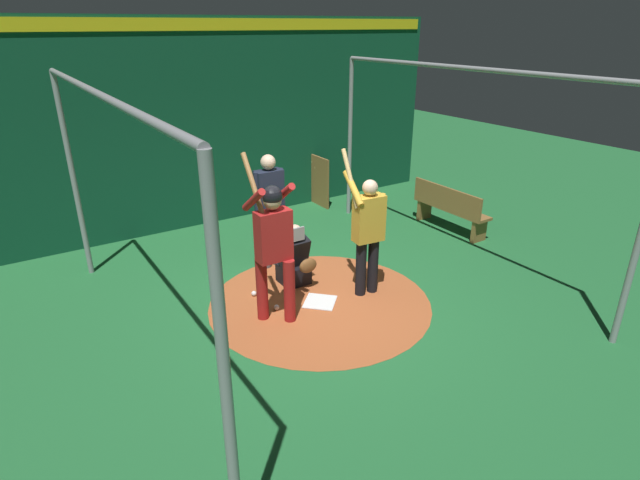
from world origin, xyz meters
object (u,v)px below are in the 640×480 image
home_plate (320,302)px  visitor (368,229)px  bench (449,208)px  baseball_1 (254,293)px  batter (273,241)px  umpire (270,205)px  baseball_0 (277,307)px  catcher (295,261)px  bat_rack (317,181)px

home_plate → visitor: 1.21m
bench → baseball_1: (0.31, -4.19, -0.40)m
batter → umpire: size_ratio=1.19×
visitor → baseball_0: visitor is taller
batter → catcher: batter is taller
catcher → bat_rack: bearing=142.4°
bat_rack → baseball_1: 4.22m
home_plate → bat_rack: bearing=147.9°
visitor → baseball_1: (-0.78, -1.41, -0.94)m
batter → baseball_1: size_ratio=29.19×
catcher → baseball_1: catcher is taller
bench → baseball_0: bearing=-78.7°
visitor → catcher: bearing=-131.7°
batter → baseball_0: (-0.18, 0.11, -1.08)m
home_plate → bat_rack: (-3.63, 2.28, 0.48)m
home_plate → umpire: umpire is taller
umpire → catcher: bearing=-0.1°
catcher → umpire: umpire is taller
catcher → bat_rack: size_ratio=0.90×
bat_rack → baseball_1: bat_rack is taller
bat_rack → bench: 2.92m
umpire → baseball_1: 1.42m
bat_rack → bench: size_ratio=0.65×
visitor → bench: visitor is taller
catcher → baseball_1: (0.01, -0.70, -0.33)m
batter → bat_rack: 4.77m
catcher → umpire: (-0.74, 0.00, 0.65)m
umpire → visitor: visitor is taller
home_plate → bat_rack: bat_rack is taller
umpire → bench: bearing=82.7°
home_plate → bench: 3.66m
catcher → bench: catcher is taller
baseball_1 → visitor: bearing=61.1°
batter → umpire: (-1.46, 0.72, -0.09)m
umpire → bat_rack: (-2.21, 2.27, -0.53)m
bench → baseball_0: bench is taller
umpire → visitor: bearing=24.9°
catcher → baseball_1: 0.77m
visitor → home_plate: bearing=-92.3°
umpire → baseball_1: bearing=-42.7°
visitor → baseball_0: size_ratio=27.79×
batter → baseball_1: batter is taller
umpire → bench: (0.45, 3.49, -0.58)m
home_plate → bat_rack: size_ratio=0.40×
batter → umpire: bearing=153.7°
home_plate → batter: 1.32m
batter → bench: (-1.01, 4.21, -0.68)m
home_plate → batter: size_ratio=0.19×
baseball_0 → baseball_1: 0.52m
bat_rack → baseball_1: bearing=-45.1°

